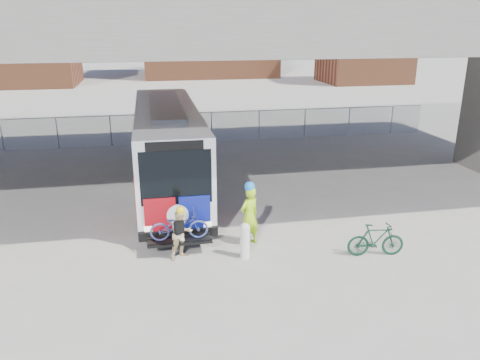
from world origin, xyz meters
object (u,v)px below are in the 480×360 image
object	(u,v)px
cyclist_tan	(181,234)
bus	(167,140)
bollard	(245,239)
cyclist_hivis	(249,214)
bike_parked	(376,240)

from	to	relation	value
cyclist_tan	bus	bearing A→B (deg)	61.20
bus	bollard	xyz separation A→B (m)	(1.96, -7.23, -1.49)
bus	cyclist_hivis	distance (m)	6.80
bollard	cyclist_hivis	size ratio (longest dim) A/B	0.53
bollard	bike_parked	xyz separation A→B (m)	(4.01, -0.65, -0.08)
cyclist_tan	bike_parked	xyz separation A→B (m)	(5.92, -1.00, -0.27)
cyclist_hivis	bike_parked	distance (m)	4.03
cyclist_tan	bollard	bearing A→B (deg)	-39.50
cyclist_hivis	bike_parked	world-z (taller)	cyclist_hivis
bus	cyclist_tan	bearing A→B (deg)	-89.62
bike_parked	cyclist_tan	bearing A→B (deg)	88.53
bollard	bike_parked	world-z (taller)	bollard
bus	bollard	distance (m)	7.64
bus	cyclist_hivis	xyz separation A→B (m)	(2.29, -6.32, -1.06)
bollard	cyclist_tan	bearing A→B (deg)	169.67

